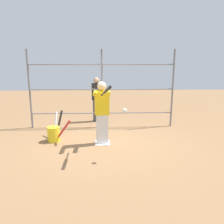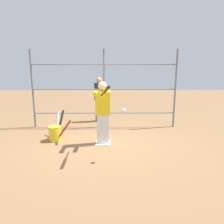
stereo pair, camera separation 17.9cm
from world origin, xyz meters
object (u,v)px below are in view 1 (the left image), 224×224
batter (102,111)px  bystander_behind_fence (97,99)px  softball_in_flight (125,111)px  bat_bucket (55,133)px  baseball_bat_swinging (107,91)px

batter → bystander_behind_fence: bearing=-84.9°
softball_in_flight → bystander_behind_fence: bystander_behind_fence is taller
bat_bucket → bystander_behind_fence: size_ratio=0.55×
batter → bat_bucket: 1.52m
baseball_bat_swinging → bat_bucket: size_ratio=0.93×
softball_in_flight → bystander_behind_fence: size_ratio=0.06×
bystander_behind_fence → bat_bucket: bearing=61.9°
batter → bat_bucket: size_ratio=1.86×
batter → softball_in_flight: (-0.50, 1.03, 0.23)m
softball_in_flight → bystander_behind_fence: bearing=-78.3°
bat_bucket → softball_in_flight: bearing=144.8°
baseball_bat_swinging → bystander_behind_fence: size_ratio=0.51×
batter → bystander_behind_fence: 2.38m
batter → baseball_bat_swinging: size_ratio=2.00×
bystander_behind_fence → batter: bearing=95.1°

